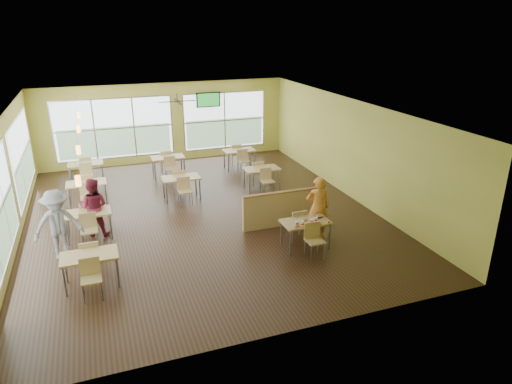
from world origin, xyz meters
TOP-DOWN VIEW (x-y plane):
  - room at (0.00, 0.00)m, footprint 12.00×12.04m
  - window_bays at (-2.65, 3.08)m, footprint 9.24×10.24m
  - main_table at (2.00, -3.00)m, footprint 1.22×1.52m
  - half_wall_divider at (2.00, -1.55)m, footprint 2.40×0.14m
  - dining_tables at (-1.05, 1.71)m, footprint 6.92×8.72m
  - pendant_lights at (-3.20, 0.68)m, footprint 0.11×7.31m
  - ceiling_fan at (-0.00, 3.00)m, footprint 1.25×1.25m
  - tv_backwall at (1.80, 5.90)m, footprint 1.00×0.07m
  - man_plaid at (2.55, -2.58)m, footprint 0.71×0.55m
  - patron_maroon at (-3.03, -0.33)m, footprint 0.94×0.83m
  - patron_grey at (-3.87, -1.42)m, footprint 1.24×0.84m
  - cup_blue at (1.68, -3.18)m, footprint 0.10×0.10m
  - cup_yellow at (1.78, -3.24)m, footprint 0.10×0.10m
  - cup_red_near at (2.06, -3.20)m, footprint 0.10×0.10m
  - cup_red_far at (2.21, -3.14)m, footprint 0.09×0.09m
  - food_basket at (2.41, -2.89)m, footprint 0.23×0.23m
  - ketchup_cup at (2.51, -3.29)m, footprint 0.05×0.05m
  - wrapper_left at (1.64, -3.23)m, footprint 0.16×0.14m
  - wrapper_mid at (1.97, -2.96)m, footprint 0.22×0.20m
  - wrapper_right at (2.23, -3.30)m, footprint 0.18×0.17m

SIDE VIEW (x-z plane):
  - half_wall_divider at x=2.00m, z-range 0.00..1.04m
  - dining_tables at x=-1.05m, z-range 0.20..1.07m
  - main_table at x=2.00m, z-range 0.20..1.07m
  - ketchup_cup at x=2.51m, z-range 0.75..0.77m
  - wrapper_left at x=1.64m, z-range 0.75..0.79m
  - wrapper_right at x=2.23m, z-range 0.75..0.79m
  - wrapper_mid at x=1.97m, z-range 0.75..0.80m
  - food_basket at x=2.41m, z-range 0.75..0.81m
  - patron_maroon at x=-3.03m, z-range 0.00..1.61m
  - cup_red_far at x=2.21m, z-range 0.65..0.99m
  - cup_blue at x=1.68m, z-range 0.65..0.99m
  - cup_yellow at x=1.78m, z-range 0.64..1.00m
  - cup_red_near at x=2.06m, z-range 0.64..1.00m
  - man_plaid at x=2.55m, z-range 0.00..1.73m
  - patron_grey at x=-3.87m, z-range 0.00..1.77m
  - window_bays at x=-2.65m, z-range 0.29..2.66m
  - room at x=0.00m, z-range 0.00..3.20m
  - tv_backwall at x=1.80m, z-range 2.15..2.75m
  - pendant_lights at x=-3.20m, z-range 2.02..2.88m
  - ceiling_fan at x=0.00m, z-range 2.80..3.09m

